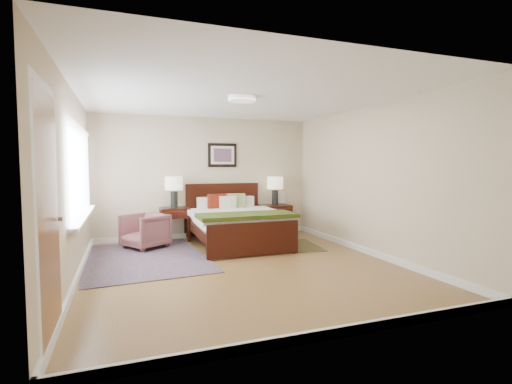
{
  "coord_description": "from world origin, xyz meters",
  "views": [
    {
      "loc": [
        -1.65,
        -5.17,
        1.49
      ],
      "look_at": [
        0.48,
        0.72,
        1.05
      ],
      "focal_mm": 26.0,
      "sensor_mm": 36.0,
      "label": 1
    }
  ],
  "objects_px": {
    "lamp_left": "(174,186)",
    "lamp_right": "(275,185)",
    "nightstand_right": "(275,216)",
    "armchair": "(145,231)",
    "bed": "(236,218)",
    "rug_persian": "(144,258)",
    "nightstand_left": "(175,214)"
  },
  "relations": [
    {
      "from": "lamp_left",
      "to": "lamp_right",
      "type": "bearing_deg",
      "value": 0.0
    },
    {
      "from": "nightstand_right",
      "to": "armchair",
      "type": "distance_m",
      "value": 2.82
    },
    {
      "from": "bed",
      "to": "armchair",
      "type": "relative_size",
      "value": 2.97
    },
    {
      "from": "rug_persian",
      "to": "lamp_left",
      "type": "bearing_deg",
      "value": 58.71
    },
    {
      "from": "nightstand_right",
      "to": "lamp_right",
      "type": "relative_size",
      "value": 1.05
    },
    {
      "from": "bed",
      "to": "lamp_left",
      "type": "height_order",
      "value": "lamp_left"
    },
    {
      "from": "nightstand_left",
      "to": "lamp_right",
      "type": "height_order",
      "value": "lamp_right"
    },
    {
      "from": "nightstand_left",
      "to": "lamp_left",
      "type": "bearing_deg",
      "value": 90.0
    },
    {
      "from": "lamp_right",
      "to": "armchair",
      "type": "distance_m",
      "value": 2.92
    },
    {
      "from": "lamp_left",
      "to": "armchair",
      "type": "distance_m",
      "value": 1.11
    },
    {
      "from": "nightstand_left",
      "to": "rug_persian",
      "type": "height_order",
      "value": "nightstand_left"
    },
    {
      "from": "armchair",
      "to": "lamp_left",
      "type": "bearing_deg",
      "value": 96.97
    },
    {
      "from": "nightstand_left",
      "to": "armchair",
      "type": "height_order",
      "value": "nightstand_left"
    },
    {
      "from": "lamp_right",
      "to": "armchair",
      "type": "xyz_separation_m",
      "value": [
        -2.77,
        -0.52,
        -0.76
      ]
    },
    {
      "from": "bed",
      "to": "lamp_right",
      "type": "xyz_separation_m",
      "value": [
        1.13,
        0.78,
        0.56
      ]
    },
    {
      "from": "nightstand_left",
      "to": "bed",
      "type": "bearing_deg",
      "value": -35.89
    },
    {
      "from": "lamp_right",
      "to": "rug_persian",
      "type": "bearing_deg",
      "value": -155.74
    },
    {
      "from": "bed",
      "to": "lamp_left",
      "type": "distance_m",
      "value": 1.43
    },
    {
      "from": "nightstand_left",
      "to": "nightstand_right",
      "type": "height_order",
      "value": "nightstand_left"
    },
    {
      "from": "nightstand_right",
      "to": "rug_persian",
      "type": "xyz_separation_m",
      "value": [
        -2.83,
        -1.26,
        -0.39
      ]
    },
    {
      "from": "armchair",
      "to": "nightstand_left",
      "type": "bearing_deg",
      "value": 95.73
    },
    {
      "from": "lamp_left",
      "to": "rug_persian",
      "type": "distance_m",
      "value": 1.8
    },
    {
      "from": "lamp_right",
      "to": "bed",
      "type": "bearing_deg",
      "value": -145.46
    },
    {
      "from": "armchair",
      "to": "nightstand_right",
      "type": "bearing_deg",
      "value": 66.38
    },
    {
      "from": "nightstand_left",
      "to": "lamp_left",
      "type": "distance_m",
      "value": 0.56
    },
    {
      "from": "nightstand_right",
      "to": "nightstand_left",
      "type": "bearing_deg",
      "value": -179.8
    },
    {
      "from": "rug_persian",
      "to": "lamp_right",
      "type": "bearing_deg",
      "value": 20.17
    },
    {
      "from": "nightstand_right",
      "to": "rug_persian",
      "type": "bearing_deg",
      "value": -155.99
    },
    {
      "from": "bed",
      "to": "nightstand_left",
      "type": "xyz_separation_m",
      "value": [
        -1.04,
        0.76,
        0.03
      ]
    },
    {
      "from": "bed",
      "to": "lamp_left",
      "type": "bearing_deg",
      "value": 143.32
    },
    {
      "from": "bed",
      "to": "lamp_left",
      "type": "relative_size",
      "value": 3.36
    },
    {
      "from": "lamp_left",
      "to": "armchair",
      "type": "relative_size",
      "value": 0.88
    }
  ]
}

